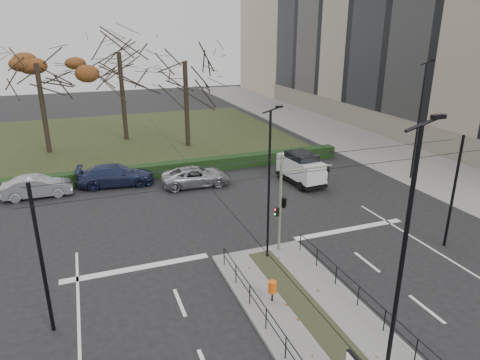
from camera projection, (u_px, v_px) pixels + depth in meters
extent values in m
plane|color=black|center=(302.00, 306.00, 17.75)|extent=(140.00, 140.00, 0.00)
cube|color=slate|center=(335.00, 343.00, 15.52)|extent=(4.40, 15.00, 0.14)
cube|color=slate|center=(356.00, 142.00, 43.09)|extent=(8.00, 90.00, 0.14)
cube|color=#263018|center=(101.00, 140.00, 43.97)|extent=(38.00, 26.00, 0.10)
cube|color=black|center=(112.00, 175.00, 32.00)|extent=(38.00, 1.00, 1.00)
cube|color=tan|center=(432.00, 47.00, 45.18)|extent=(12.00, 52.00, 18.00)
cube|color=black|center=(386.00, 39.00, 42.87)|extent=(0.10, 50.96, 14.76)
cylinder|color=black|center=(224.00, 257.00, 20.40)|extent=(0.04, 0.04, 0.90)
cylinder|color=black|center=(300.00, 242.00, 21.76)|extent=(0.04, 0.04, 0.90)
cylinder|color=black|center=(286.00, 337.00, 14.43)|extent=(0.04, 13.20, 0.04)
cylinder|color=black|center=(386.00, 310.00, 15.79)|extent=(0.04, 13.20, 0.04)
cylinder|color=black|center=(42.00, 261.00, 15.33)|extent=(0.14, 0.14, 6.00)
cylinder|color=black|center=(453.00, 193.00, 21.69)|extent=(0.14, 0.14, 6.00)
cylinder|color=black|center=(296.00, 173.00, 16.79)|extent=(20.00, 0.02, 0.02)
cylinder|color=black|center=(275.00, 159.00, 18.55)|extent=(20.00, 0.02, 0.02)
cylinder|color=black|center=(240.00, 222.00, 13.05)|extent=(0.02, 34.00, 0.02)
cylinder|color=black|center=(422.00, 192.00, 15.37)|extent=(0.02, 34.00, 0.02)
cylinder|color=slate|center=(280.00, 208.00, 21.26)|extent=(0.14, 0.14, 4.56)
cylinder|color=slate|center=(307.00, 168.00, 21.08)|extent=(2.81, 0.09, 0.09)
imported|color=black|center=(328.00, 174.00, 21.64)|extent=(0.14, 0.17, 0.79)
imported|color=black|center=(284.00, 201.00, 21.21)|extent=(0.48, 1.76, 0.70)
cube|color=black|center=(277.00, 212.00, 21.27)|extent=(0.19, 0.14, 0.44)
sphere|color=#FF0C0C|center=(275.00, 210.00, 21.20)|extent=(0.10, 0.10, 0.10)
sphere|color=#0CE533|center=(275.00, 214.00, 21.28)|extent=(0.10, 0.10, 0.10)
cylinder|color=black|center=(272.00, 296.00, 17.77)|extent=(0.07, 0.07, 0.45)
cylinder|color=#E4540D|center=(272.00, 287.00, 17.61)|extent=(0.36, 0.36, 0.49)
cylinder|color=black|center=(400.00, 278.00, 11.72)|extent=(0.13, 0.13, 8.54)
cube|color=black|center=(438.00, 117.00, 10.39)|extent=(0.37, 0.15, 0.11)
cylinder|color=black|center=(269.00, 188.00, 20.10)|extent=(0.11, 0.11, 7.31)
cube|color=black|center=(279.00, 107.00, 18.96)|extent=(0.32, 0.13, 0.09)
cylinder|color=black|center=(418.00, 123.00, 31.12)|extent=(0.13, 0.13, 8.47)
cube|color=black|center=(432.00, 60.00, 29.80)|extent=(0.37, 0.15, 0.11)
imported|color=#95979C|center=(37.00, 187.00, 28.99)|extent=(4.47, 1.57, 1.47)
imported|color=#1E2747|center=(116.00, 175.00, 31.13)|extent=(5.59, 2.79, 1.56)
imported|color=#95979C|center=(196.00, 176.00, 31.14)|extent=(5.09, 2.58, 1.38)
cube|color=silver|center=(301.00, 168.00, 31.44)|extent=(2.11, 4.32, 1.36)
cube|color=black|center=(302.00, 157.00, 31.16)|extent=(1.81, 2.43, 0.63)
cube|color=black|center=(301.00, 179.00, 31.73)|extent=(2.15, 4.41, 0.18)
cylinder|color=black|center=(321.00, 183.00, 30.90)|extent=(0.27, 0.68, 0.66)
cylinder|color=black|center=(301.00, 186.00, 30.19)|extent=(0.27, 0.68, 0.66)
cylinder|color=black|center=(300.00, 172.00, 33.26)|extent=(0.27, 0.68, 0.66)
cylinder|color=black|center=(281.00, 175.00, 32.54)|extent=(0.27, 0.68, 0.66)
cylinder|color=black|center=(43.00, 109.00, 38.14)|extent=(0.44, 0.44, 7.95)
ellipsoid|color=#542B13|center=(36.00, 63.00, 36.81)|extent=(8.26, 8.26, 5.00)
cylinder|color=black|center=(123.00, 97.00, 42.58)|extent=(0.44, 0.44, 8.62)
cylinder|color=black|center=(187.00, 105.00, 40.34)|extent=(0.44, 0.44, 7.93)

